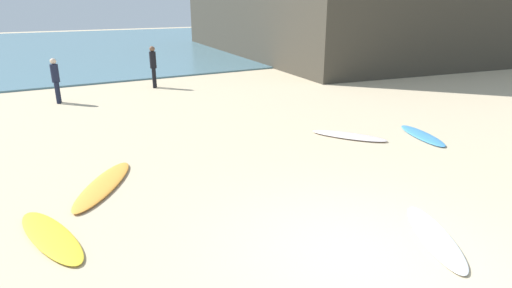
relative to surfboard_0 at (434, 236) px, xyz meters
name	(u,v)px	position (x,y,z in m)	size (l,w,h in m)	color
ground_plane	(356,255)	(-1.41, 0.29, -0.03)	(120.00, 120.00, 0.00)	#C6B28E
ocean_water	(57,46)	(-1.41, 36.65, 0.01)	(120.00, 40.00, 0.08)	slate
surfboard_0	(434,236)	(0.00, 0.00, 0.00)	(0.52, 2.04, 0.07)	white
surfboard_1	(422,135)	(4.30, 3.67, 0.01)	(0.55, 2.04, 0.08)	#4897D8
surfboard_2	(349,136)	(2.49, 4.69, 0.01)	(0.57, 2.12, 0.09)	silver
surfboard_3	(103,185)	(-4.14, 4.76, 0.01)	(0.59, 2.51, 0.09)	#F49B36
surfboard_4	(51,236)	(-5.28, 3.14, 0.00)	(0.55, 2.20, 0.07)	yellow
beachgoer_near	(56,79)	(-3.96, 13.44, 0.89)	(0.35, 0.35, 1.66)	#191E33
beachgoer_mid	(153,65)	(0.09, 14.54, 0.98)	(0.38, 0.38, 1.81)	black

